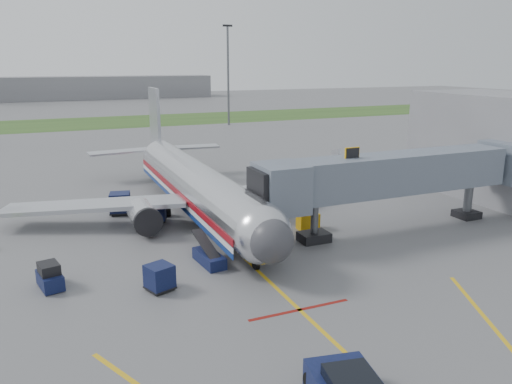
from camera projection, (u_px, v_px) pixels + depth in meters
name	position (u px, v px, depth m)	size (l,w,h in m)	color
ground	(269.00, 281.00, 30.44)	(400.00, 400.00, 0.00)	#565659
grass_strip	(100.00, 123.00, 110.48)	(300.00, 25.00, 0.01)	#2D4C1E
apron_markings	(333.00, 341.00, 23.86)	(21.52, 50.00, 0.01)	gold
airliner	(196.00, 185.00, 43.34)	(32.10, 35.67, 10.25)	silver
jet_bridge	(393.00, 175.00, 38.67)	(25.30, 4.00, 6.90)	slate
terminal	(501.00, 145.00, 49.53)	(10.00, 16.00, 10.00)	slate
light_mast_right	(228.00, 73.00, 103.97)	(2.00, 0.44, 20.40)	#595B60
distant_terminal	(44.00, 88.00, 176.80)	(120.00, 14.00, 8.00)	slate
baggage_tug	(50.00, 277.00, 29.37)	(1.59, 2.40, 1.55)	black
baggage_cart_a	(157.00, 213.00, 41.59)	(1.77, 1.77, 1.51)	black
baggage_cart_b	(160.00, 277.00, 29.06)	(1.85, 1.85, 1.55)	black
baggage_cart_c	(120.00, 203.00, 43.70)	(2.10, 2.10, 1.90)	black
belt_loader	(209.00, 257.00, 32.97)	(1.50, 3.76, 1.79)	black
ground_power_cart	(308.00, 221.00, 39.75)	(1.73, 1.22, 1.32)	#DC9E0C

